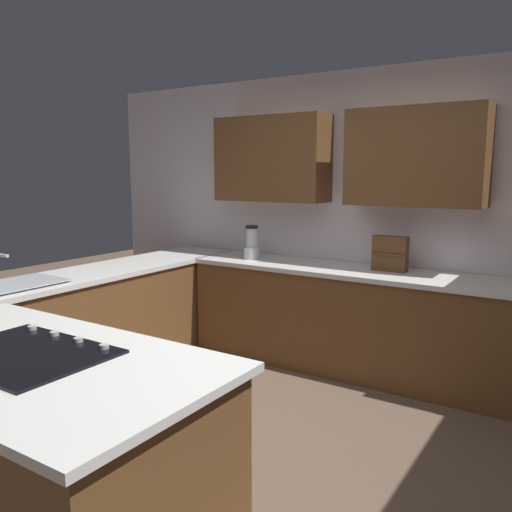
{
  "coord_description": "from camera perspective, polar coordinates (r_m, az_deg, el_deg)",
  "views": [
    {
      "loc": [
        -1.68,
        2.44,
        1.72
      ],
      "look_at": [
        0.58,
        -1.04,
        1.06
      ],
      "focal_mm": 37.21,
      "sensor_mm": 36.0,
      "label": 1
    }
  ],
  "objects": [
    {
      "name": "wall_back",
      "position": [
        4.82,
        11.66,
        5.65
      ],
      "size": [
        6.0,
        0.44,
        2.6
      ],
      "color": "silver",
      "rests_on": "ground"
    },
    {
      "name": "countertop_side",
      "position": [
        4.67,
        -16.24,
        -1.61
      ],
      "size": [
        0.64,
        2.94,
        0.04
      ],
      "primitive_type": "cube",
      "color": "silver",
      "rests_on": "lower_cabinets_side"
    },
    {
      "name": "island_top",
      "position": [
        2.65,
        -23.69,
        -10.12
      ],
      "size": [
        1.92,
        1.03,
        0.04
      ],
      "primitive_type": "cube",
      "color": "silver",
      "rests_on": "island_base"
    },
    {
      "name": "blender",
      "position": [
        4.99,
        -0.46,
        1.23
      ],
      "size": [
        0.15,
        0.15,
        0.32
      ],
      "color": "silver",
      "rests_on": "countertop_back"
    },
    {
      "name": "spice_rack",
      "position": [
        4.52,
        14.22,
        0.25
      ],
      "size": [
        0.29,
        0.11,
        0.29
      ],
      "color": "brown",
      "rests_on": "countertop_back"
    },
    {
      "name": "sink_unit",
      "position": [
        4.2,
        -24.81,
        -2.75
      ],
      "size": [
        0.46,
        0.7,
        0.23
      ],
      "color": "#515456",
      "rests_on": "countertop_side"
    },
    {
      "name": "cooktop",
      "position": [
        2.65,
        -23.62,
        -9.53
      ],
      "size": [
        0.76,
        0.56,
        0.03
      ],
      "color": "black",
      "rests_on": "island_top"
    },
    {
      "name": "countertop_back",
      "position": [
        4.6,
        9.69,
        -1.55
      ],
      "size": [
        2.84,
        0.64,
        0.04
      ],
      "primitive_type": "cube",
      "color": "silver",
      "rests_on": "lower_cabinets_back"
    },
    {
      "name": "lower_cabinets_side",
      "position": [
        4.77,
        -16.0,
        -6.93
      ],
      "size": [
        0.6,
        2.9,
        0.86
      ],
      "primitive_type": "cube",
      "color": "brown",
      "rests_on": "ground"
    },
    {
      "name": "lower_cabinets_back",
      "position": [
        4.7,
        9.54,
        -6.95
      ],
      "size": [
        2.8,
        0.6,
        0.86
      ],
      "primitive_type": "cube",
      "color": "brown",
      "rests_on": "ground"
    },
    {
      "name": "island_base",
      "position": [
        2.83,
        -23.08,
        -18.79
      ],
      "size": [
        1.84,
        0.95,
        0.86
      ],
      "primitive_type": "cube",
      "color": "brown",
      "rests_on": "ground"
    },
    {
      "name": "ground_plane",
      "position": [
        3.42,
        -1.41,
        -21.06
      ],
      "size": [
        14.0,
        14.0,
        0.0
      ],
      "primitive_type": "plane",
      "color": "brown"
    }
  ]
}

